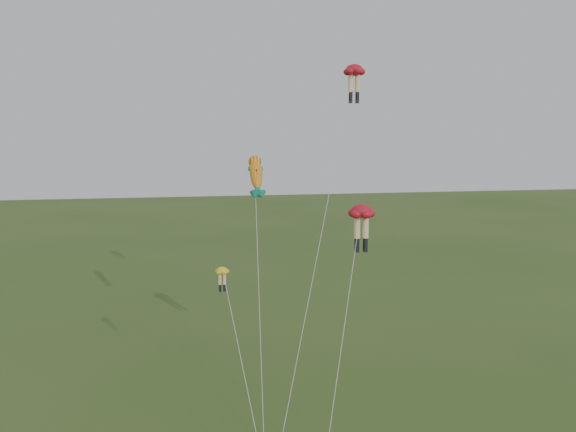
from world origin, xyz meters
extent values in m
ellipsoid|color=#B21221|center=(6.51, 9.26, 20.87)|extent=(1.51, 1.51, 0.72)
cylinder|color=#F7CA92|center=(6.29, 9.27, 20.02)|extent=(0.32, 0.32, 1.10)
cylinder|color=black|center=(6.29, 9.27, 19.20)|extent=(0.25, 0.25, 0.55)
cube|color=black|center=(6.29, 9.27, 18.84)|extent=(0.20, 0.33, 0.16)
cylinder|color=#F7CA92|center=(6.73, 9.25, 20.02)|extent=(0.32, 0.32, 1.10)
cylinder|color=black|center=(6.73, 9.25, 19.20)|extent=(0.25, 0.25, 0.55)
cube|color=black|center=(6.73, 9.25, 18.84)|extent=(0.20, 0.33, 0.16)
cylinder|color=silver|center=(3.03, 4.50, 10.72)|extent=(6.99, 9.56, 21.01)
ellipsoid|color=#B21221|center=(5.33, 4.00, 12.46)|extent=(1.72, 1.72, 0.80)
cylinder|color=#F7CA92|center=(5.09, 4.02, 11.51)|extent=(0.36, 0.36, 1.23)
cylinder|color=black|center=(5.09, 4.02, 10.59)|extent=(0.28, 0.28, 0.61)
cube|color=black|center=(5.09, 4.02, 10.20)|extent=(0.23, 0.37, 0.18)
cylinder|color=#F7CA92|center=(5.58, 3.99, 11.51)|extent=(0.36, 0.36, 1.23)
cylinder|color=black|center=(5.58, 3.99, 10.59)|extent=(0.28, 0.28, 0.61)
cube|color=black|center=(5.58, 3.99, 10.20)|extent=(0.23, 0.37, 0.18)
cylinder|color=silver|center=(3.41, 0.98, 6.53)|extent=(3.88, 6.09, 12.64)
ellipsoid|color=yellow|center=(-2.58, 4.51, 9.28)|extent=(0.90, 0.90, 0.41)
cylinder|color=#F7CA92|center=(-2.71, 4.49, 8.79)|extent=(0.18, 0.18, 0.63)
cylinder|color=black|center=(-2.71, 4.49, 8.32)|extent=(0.14, 0.14, 0.31)
cube|color=black|center=(-2.71, 4.49, 8.12)|extent=(0.12, 0.19, 0.09)
cylinder|color=#F7CA92|center=(-2.46, 4.52, 8.79)|extent=(0.18, 0.18, 0.63)
cylinder|color=black|center=(-2.46, 4.52, 8.32)|extent=(0.14, 0.14, 0.31)
cube|color=black|center=(-2.46, 4.52, 8.12)|extent=(0.12, 0.19, 0.09)
cylinder|color=silver|center=(-1.97, 0.84, 4.85)|extent=(1.26, 7.35, 9.28)
ellipsoid|color=yellow|center=(0.24, 9.83, 14.39)|extent=(1.02, 2.46, 2.62)
sphere|color=yellow|center=(0.24, 9.83, 14.39)|extent=(0.96, 1.31, 1.27)
cone|color=#137C65|center=(0.24, 9.83, 14.39)|extent=(0.76, 1.25, 1.18)
cone|color=#137C65|center=(0.24, 9.83, 14.39)|extent=(0.76, 1.25, 1.18)
cone|color=#137C65|center=(0.24, 9.83, 14.39)|extent=(0.43, 0.70, 0.66)
cone|color=#137C65|center=(0.24, 9.83, 14.39)|extent=(0.43, 0.70, 0.66)
cone|color=#BC3513|center=(0.24, 9.83, 14.39)|extent=(0.47, 0.69, 0.66)
cylinder|color=silver|center=(-0.42, 4.76, 7.30)|extent=(1.36, 10.16, 14.18)
camera|label=1|loc=(-6.42, -30.38, 16.65)|focal=40.00mm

